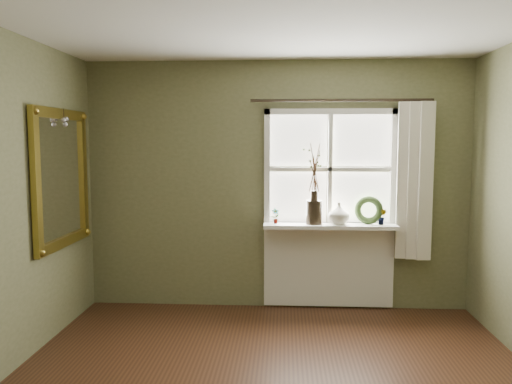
{
  "coord_description": "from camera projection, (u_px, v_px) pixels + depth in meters",
  "views": [
    {
      "loc": [
        0.08,
        -2.98,
        1.76
      ],
      "look_at": [
        -0.18,
        1.55,
        1.3
      ],
      "focal_mm": 35.0,
      "sensor_mm": 36.0,
      "label": 1
    }
  ],
  "objects": [
    {
      "name": "window_apron",
      "position": [
        328.0,
        265.0,
        5.28
      ],
      "size": [
        1.36,
        0.04,
        0.88
      ],
      "primitive_type": "cube",
      "color": "white",
      "rests_on": "ground"
    },
    {
      "name": "curtain_rod",
      "position": [
        341.0,
        100.0,
        5.04
      ],
      "size": [
        1.84,
        0.03,
        0.03
      ],
      "primitive_type": "cylinder",
      "rotation": [
        0.0,
        1.57,
        0.0
      ],
      "color": "black",
      "rests_on": "wall_back"
    },
    {
      "name": "window_sill",
      "position": [
        330.0,
        226.0,
        5.12
      ],
      "size": [
        1.36,
        0.26,
        0.04
      ],
      "primitive_type": "cube",
      "color": "white",
      "rests_on": "wall_back"
    },
    {
      "name": "gilt_mirror",
      "position": [
        62.0,
        178.0,
        4.57
      ],
      "size": [
        0.1,
        1.06,
        1.26
      ],
      "color": "white",
      "rests_on": "wall_left"
    },
    {
      "name": "curtain",
      "position": [
        414.0,
        181.0,
        5.04
      ],
      "size": [
        0.36,
        0.12,
        1.59
      ],
      "primitive_type": "cube",
      "color": "beige",
      "rests_on": "wall_back"
    },
    {
      "name": "wreath",
      "position": [
        369.0,
        213.0,
        5.13
      ],
      "size": [
        0.32,
        0.21,
        0.3
      ],
      "primitive_type": "torus",
      "rotation": [
        1.36,
        0.0,
        -0.3
      ],
      "color": "#2C401C",
      "rests_on": "window_sill"
    },
    {
      "name": "potted_plant_left",
      "position": [
        275.0,
        216.0,
        5.14
      ],
      "size": [
        0.1,
        0.09,
        0.16
      ],
      "primitive_type": "imported",
      "rotation": [
        0.0,
        0.0,
        0.4
      ],
      "color": "#2C401C",
      "rests_on": "window_sill"
    },
    {
      "name": "window_frame",
      "position": [
        330.0,
        169.0,
        5.17
      ],
      "size": [
        1.36,
        0.06,
        1.24
      ],
      "color": "white",
      "rests_on": "wall_back"
    },
    {
      "name": "dark_jug",
      "position": [
        314.0,
        212.0,
        5.12
      ],
      "size": [
        0.21,
        0.21,
        0.24
      ],
      "primitive_type": "cylinder",
      "rotation": [
        0.0,
        0.0,
        0.29
      ],
      "color": "black",
      "rests_on": "window_sill"
    },
    {
      "name": "cream_vase",
      "position": [
        339.0,
        213.0,
        5.1
      ],
      "size": [
        0.23,
        0.23,
        0.22
      ],
      "primitive_type": "imported",
      "rotation": [
        0.0,
        0.0,
        0.07
      ],
      "color": "beige",
      "rests_on": "window_sill"
    },
    {
      "name": "wall_back",
      "position": [
        277.0,
        185.0,
        5.29
      ],
      "size": [
        4.0,
        0.1,
        2.6
      ],
      "primitive_type": "cube",
      "color": "#696A46",
      "rests_on": "ground"
    },
    {
      "name": "potted_plant_right",
      "position": [
        382.0,
        217.0,
        5.08
      ],
      "size": [
        0.1,
        0.08,
        0.16
      ],
      "primitive_type": "imported",
      "rotation": [
        0.0,
        0.0,
        -0.14
      ],
      "color": "#2C401C",
      "rests_on": "window_sill"
    }
  ]
}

